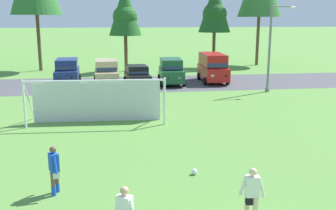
% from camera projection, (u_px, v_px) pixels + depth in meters
% --- Properties ---
extents(ground_plane, '(400.00, 400.00, 0.00)m').
position_uv_depth(ground_plane, '(154.00, 121.00, 21.89)').
color(ground_plane, '#598C3D').
extents(parking_lot_strip, '(52.00, 8.40, 0.01)m').
position_uv_depth(parking_lot_strip, '(139.00, 84.00, 33.95)').
color(parking_lot_strip, '#4C4C51').
rests_on(parking_lot_strip, ground).
extents(soccer_ball, '(0.22, 0.22, 0.22)m').
position_uv_depth(soccer_ball, '(194.00, 172.00, 14.37)').
color(soccer_ball, white).
rests_on(soccer_ball, ground).
extents(soccer_goal, '(7.50, 2.27, 2.57)m').
position_uv_depth(soccer_goal, '(97.00, 99.00, 21.28)').
color(soccer_goal, white).
rests_on(soccer_goal, ground).
extents(player_striker_near, '(0.39, 0.73, 1.64)m').
position_uv_depth(player_striker_near, '(54.00, 170.00, 12.66)').
color(player_striker_near, brown).
rests_on(player_striker_near, ground).
extents(player_midfield_center, '(0.72, 0.38, 1.64)m').
position_uv_depth(player_midfield_center, '(252.00, 196.00, 10.86)').
color(player_midfield_center, beige).
rests_on(player_midfield_center, ground).
extents(parked_car_slot_far_left, '(2.30, 4.68, 2.16)m').
position_uv_depth(parked_car_slot_far_left, '(67.00, 71.00, 33.60)').
color(parked_car_slot_far_left, navy).
rests_on(parked_car_slot_far_left, ground).
extents(parked_car_slot_left, '(2.28, 4.68, 2.16)m').
position_uv_depth(parked_car_slot_left, '(106.00, 72.00, 32.90)').
color(parked_car_slot_left, tan).
rests_on(parked_car_slot_left, ground).
extents(parked_car_slot_center_left, '(2.28, 4.33, 1.72)m').
position_uv_depth(parked_car_slot_center_left, '(137.00, 76.00, 32.69)').
color(parked_car_slot_center_left, black).
rests_on(parked_car_slot_center_left, ground).
extents(parked_car_slot_center, '(2.33, 4.70, 2.16)m').
position_uv_depth(parked_car_slot_center, '(171.00, 71.00, 33.77)').
color(parked_car_slot_center, '#194C2D').
rests_on(parked_car_slot_center, ground).
extents(parked_car_slot_center_right, '(2.32, 4.86, 2.52)m').
position_uv_depth(parked_car_slot_center_right, '(213.00, 67.00, 34.63)').
color(parked_car_slot_center_right, red).
rests_on(parked_car_slot_center_right, ground).
extents(tree_center_back, '(3.42, 3.42, 9.12)m').
position_uv_depth(tree_center_back, '(125.00, 11.00, 40.40)').
color(tree_center_back, brown).
rests_on(tree_center_back, ground).
extents(tree_mid_right, '(3.61, 3.61, 9.62)m').
position_uv_depth(tree_mid_right, '(215.00, 9.00, 43.51)').
color(tree_mid_right, brown).
rests_on(tree_mid_right, ground).
extents(street_lamp, '(2.00, 0.32, 6.56)m').
position_uv_depth(street_lamp, '(272.00, 48.00, 29.64)').
color(street_lamp, slate).
rests_on(street_lamp, ground).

